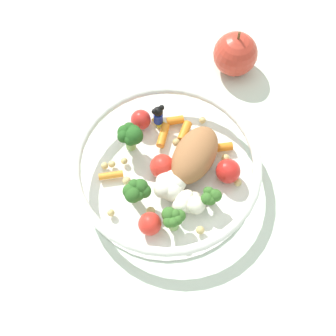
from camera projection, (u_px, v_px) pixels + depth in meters
The scene contains 3 objects.
ground_plane at pixel (158, 172), 0.64m from camera, with size 2.40×2.40×0.00m, color silver.
food_container at pixel (171, 168), 0.61m from camera, with size 0.25×0.25×0.06m.
loose_apple at pixel (235, 54), 0.69m from camera, with size 0.07×0.07×0.08m.
Camera 1 is at (-0.17, 0.23, 0.57)m, focal length 49.31 mm.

